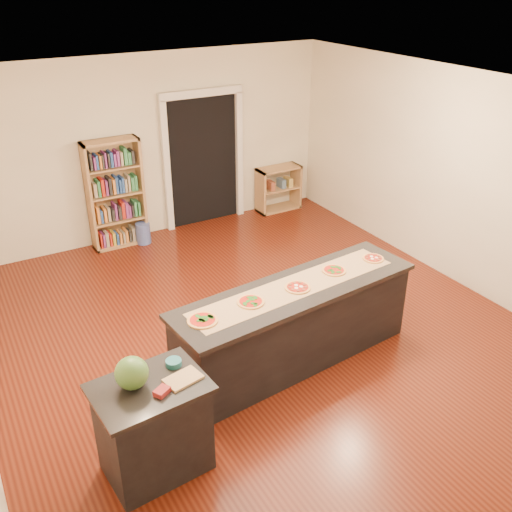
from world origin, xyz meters
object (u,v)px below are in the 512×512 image
side_counter (154,428)px  watermelon (132,373)px  kitchen_island (295,325)px  bookshelf (116,194)px  low_shelf (278,189)px  waste_bin (143,233)px

side_counter → watermelon: bearing=147.1°
kitchen_island → watermelon: (-1.98, -0.61, 0.57)m
kitchen_island → bookshelf: bookshelf is taller
bookshelf → low_shelf: size_ratio=2.13×
low_shelf → side_counter: bearing=-132.1°
side_counter → watermelon: (-0.11, 0.06, 0.58)m
side_counter → bookshelf: 4.64m
kitchen_island → low_shelf: 4.36m
bookshelf → low_shelf: bookshelf is taller
side_counter → watermelon: 0.59m
kitchen_island → low_shelf: kitchen_island is taller
kitchen_island → bookshelf: 3.89m
kitchen_island → side_counter: (-1.87, -0.67, -0.01)m
kitchen_island → low_shelf: bearing=54.8°
waste_bin → kitchen_island: bearing=-83.8°
side_counter → bookshelf: bearing=71.3°
waste_bin → watermelon: size_ratio=1.22×
waste_bin → watermelon: watermelon is taller
kitchen_island → waste_bin: bearing=90.7°
watermelon → bookshelf: bearing=74.1°
bookshelf → low_shelf: 2.92m
bookshelf → waste_bin: 0.75m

